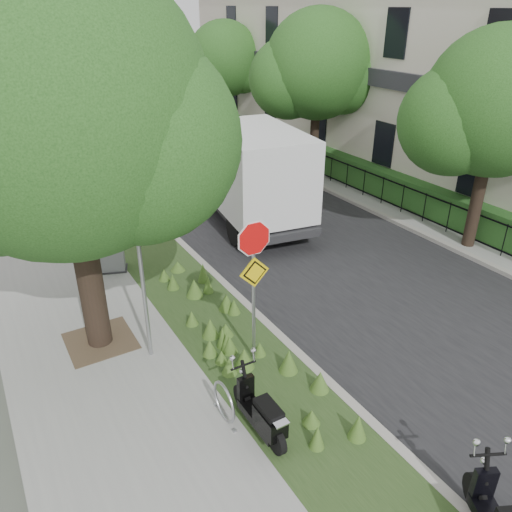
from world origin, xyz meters
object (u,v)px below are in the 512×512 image
at_px(sign_assembly, 254,265).
at_px(box_truck, 249,170).
at_px(scooter_near, 264,418).
at_px(utility_cabinet, 110,253).

xyz_separation_m(sign_assembly, box_truck, (3.73, 6.69, -0.52)).
bearing_deg(scooter_near, box_truck, 61.61).
bearing_deg(sign_assembly, box_truck, 60.89).
xyz_separation_m(scooter_near, box_truck, (4.63, 8.56, 1.30)).
height_order(sign_assembly, scooter_near, sign_assembly).
distance_m(box_truck, utility_cabinet, 5.47).
xyz_separation_m(scooter_near, utility_cabinet, (-0.54, 7.20, 0.13)).
relative_size(sign_assembly, box_truck, 0.50).
xyz_separation_m(sign_assembly, utility_cabinet, (-1.44, 5.33, -1.70)).
bearing_deg(sign_assembly, utility_cabinet, 105.09).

